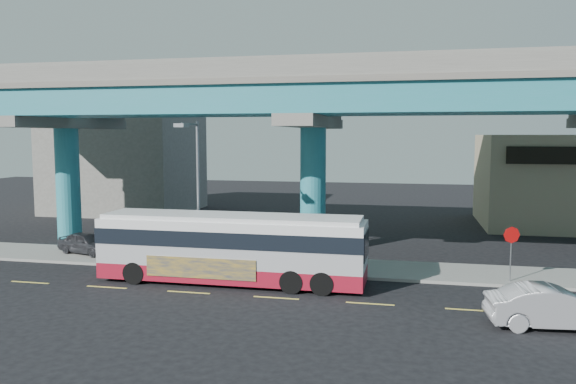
% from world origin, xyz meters
% --- Properties ---
extents(ground, '(120.00, 120.00, 0.00)m').
position_xyz_m(ground, '(0.00, 0.00, 0.00)').
color(ground, black).
rests_on(ground, ground).
extents(sidewalk, '(70.00, 4.00, 0.15)m').
position_xyz_m(sidewalk, '(0.00, 5.50, 0.07)').
color(sidewalk, gray).
rests_on(sidewalk, ground).
extents(lane_markings, '(58.00, 0.12, 0.01)m').
position_xyz_m(lane_markings, '(-0.00, -0.30, 0.01)').
color(lane_markings, '#D8C64C').
rests_on(lane_markings, ground).
extents(viaduct, '(52.00, 12.40, 11.70)m').
position_xyz_m(viaduct, '(-0.00, 9.11, 9.14)').
color(viaduct, teal).
rests_on(viaduct, ground).
extents(building_concrete, '(12.00, 10.00, 9.00)m').
position_xyz_m(building_concrete, '(-20.00, 24.00, 4.50)').
color(building_concrete, gray).
rests_on(building_concrete, ground).
extents(transit_bus, '(12.67, 2.77, 3.25)m').
position_xyz_m(transit_bus, '(-2.62, 1.71, 1.78)').
color(transit_bus, maroon).
rests_on(transit_bus, ground).
extents(sedan, '(2.57, 4.97, 1.53)m').
position_xyz_m(sedan, '(10.66, -1.84, 0.76)').
color(sedan, '#A1A1A5').
rests_on(sedan, ground).
extents(parked_car, '(3.44, 4.44, 1.24)m').
position_xyz_m(parked_car, '(-12.66, 5.58, 0.77)').
color(parked_car, '#2F2F34').
rests_on(parked_car, sidewalk).
extents(street_lamp, '(0.50, 2.46, 7.52)m').
position_xyz_m(street_lamp, '(-5.15, 3.45, 5.05)').
color(street_lamp, gray).
rests_on(street_lamp, sidewalk).
extents(stop_sign, '(0.75, 0.25, 2.58)m').
position_xyz_m(stop_sign, '(10.19, 4.18, 2.01)').
color(stop_sign, gray).
rests_on(stop_sign, sidewalk).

